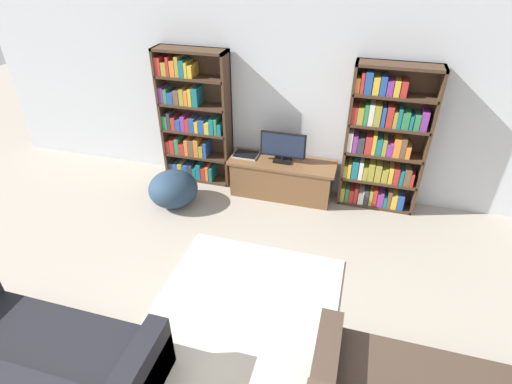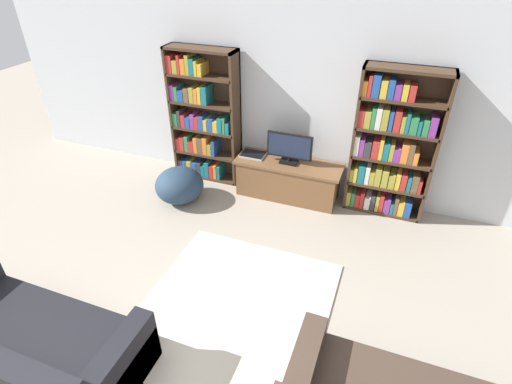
{
  "view_description": "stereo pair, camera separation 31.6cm",
  "coord_description": "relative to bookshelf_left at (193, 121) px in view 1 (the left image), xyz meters",
  "views": [
    {
      "loc": [
        1.06,
        -0.79,
        3.16
      ],
      "look_at": [
        0.03,
        2.84,
        0.7
      ],
      "focal_mm": 28.0,
      "sensor_mm": 36.0,
      "label": 1
    },
    {
      "loc": [
        1.36,
        -0.69,
        3.16
      ],
      "look_at": [
        0.03,
        2.84,
        0.7
      ],
      "focal_mm": 28.0,
      "sensor_mm": 36.0,
      "label": 2
    }
  ],
  "objects": [
    {
      "name": "laptop",
      "position": [
        0.82,
        -0.1,
        -0.37
      ],
      "size": [
        0.34,
        0.25,
        0.03
      ],
      "color": "#B7B7BC",
      "rests_on": "tv_stand"
    },
    {
      "name": "television",
      "position": [
        1.35,
        -0.13,
        -0.16
      ],
      "size": [
        0.61,
        0.16,
        0.43
      ],
      "color": "black",
      "rests_on": "tv_stand"
    },
    {
      "name": "wall_back",
      "position": [
        1.25,
        0.18,
        0.39
      ],
      "size": [
        8.8,
        0.06,
        2.6
      ],
      "color": "silver",
      "rests_on": "ground_plane"
    },
    {
      "name": "couch_left_sectional",
      "position": [
        0.12,
        -3.51,
        -0.66
      ],
      "size": [
        1.86,
        0.94,
        0.77
      ],
      "color": "black",
      "rests_on": "ground_plane"
    },
    {
      "name": "bookshelf_right",
      "position": [
        2.6,
        -0.0,
        0.0
      ],
      "size": [
        0.99,
        0.3,
        1.92
      ],
      "color": "#422D1E",
      "rests_on": "ground_plane"
    },
    {
      "name": "bookshelf_left",
      "position": [
        0.0,
        0.0,
        0.0
      ],
      "size": [
        0.99,
        0.3,
        1.92
      ],
      "color": "#422D1E",
      "rests_on": "ground_plane"
    },
    {
      "name": "beanbag_ottoman",
      "position": [
        -0.02,
        -0.77,
        -0.67
      ],
      "size": [
        0.66,
        0.66,
        0.48
      ],
      "primitive_type": "ellipsoid",
      "color": "#23384C",
      "rests_on": "ground_plane"
    },
    {
      "name": "area_rug",
      "position": [
        1.46,
        -2.3,
        -0.91
      ],
      "size": [
        1.8,
        1.97,
        0.02
      ],
      "color": "beige",
      "rests_on": "ground_plane"
    },
    {
      "name": "tv_stand",
      "position": [
        1.35,
        -0.13,
        -0.65
      ],
      "size": [
        1.46,
        0.5,
        0.53
      ],
      "color": "brown",
      "rests_on": "ground_plane"
    }
  ]
}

